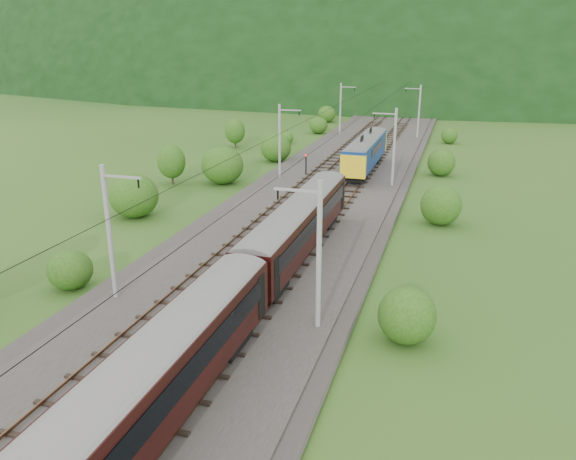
# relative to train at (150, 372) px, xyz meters

# --- Properties ---
(ground) EXTENTS (600.00, 600.00, 0.00)m
(ground) POSITION_rel_train_xyz_m (-2.40, 10.46, -3.20)
(ground) COLOR #265119
(ground) RESTS_ON ground
(railbed) EXTENTS (14.00, 220.00, 0.30)m
(railbed) POSITION_rel_train_xyz_m (-2.40, 20.46, -3.05)
(railbed) COLOR #38332D
(railbed) RESTS_ON ground
(track_left) EXTENTS (2.40, 220.00, 0.27)m
(track_left) POSITION_rel_train_xyz_m (-4.80, 20.46, -2.83)
(track_left) COLOR brown
(track_left) RESTS_ON railbed
(track_right) EXTENTS (2.40, 220.00, 0.27)m
(track_right) POSITION_rel_train_xyz_m (0.00, 20.46, -2.83)
(track_right) COLOR brown
(track_right) RESTS_ON railbed
(catenary_left) EXTENTS (2.54, 192.28, 8.00)m
(catenary_left) POSITION_rel_train_xyz_m (-8.52, 42.46, 1.30)
(catenary_left) COLOR gray
(catenary_left) RESTS_ON railbed
(catenary_right) EXTENTS (2.54, 192.28, 8.00)m
(catenary_right) POSITION_rel_train_xyz_m (3.72, 42.46, 1.30)
(catenary_right) COLOR gray
(catenary_right) RESTS_ON railbed
(overhead_wires) EXTENTS (4.83, 198.00, 0.03)m
(overhead_wires) POSITION_rel_train_xyz_m (-2.40, 20.46, 3.90)
(overhead_wires) COLOR black
(overhead_wires) RESTS_ON ground
(mountain_main) EXTENTS (504.00, 360.00, 244.00)m
(mountain_main) POSITION_rel_train_xyz_m (-2.40, 270.46, -3.20)
(mountain_main) COLOR black
(mountain_main) RESTS_ON ground
(mountain_ridge) EXTENTS (336.00, 280.00, 132.00)m
(mountain_ridge) POSITION_rel_train_xyz_m (-122.40, 310.46, -3.20)
(mountain_ridge) COLOR black
(mountain_ridge) RESTS_ON ground
(train) EXTENTS (2.66, 106.21, 4.61)m
(train) POSITION_rel_train_xyz_m (0.00, 0.00, 0.00)
(train) COLOR black
(train) RESTS_ON ground
(hazard_post_near) EXTENTS (0.17, 0.17, 1.58)m
(hazard_post_near) POSITION_rel_train_xyz_m (-2.48, 54.05, -2.11)
(hazard_post_near) COLOR red
(hazard_post_near) RESTS_ON railbed
(hazard_post_far) EXTENTS (0.17, 0.17, 1.58)m
(hazard_post_far) POSITION_rel_train_xyz_m (-1.64, 55.65, -2.11)
(hazard_post_far) COLOR red
(hazard_post_far) RESTS_ON railbed
(signal) EXTENTS (0.25, 0.25, 2.29)m
(signal) POSITION_rel_train_xyz_m (-6.18, 44.65, -1.56)
(signal) COLOR black
(signal) RESTS_ON railbed
(vegetation_left) EXTENTS (11.97, 146.47, 5.98)m
(vegetation_left) POSITION_rel_train_xyz_m (-15.27, 26.89, -1.14)
(vegetation_left) COLOR #254712
(vegetation_left) RESTS_ON ground
(vegetation_right) EXTENTS (5.05, 105.22, 3.07)m
(vegetation_right) POSITION_rel_train_xyz_m (8.76, 17.92, -1.79)
(vegetation_right) COLOR #254712
(vegetation_right) RESTS_ON ground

